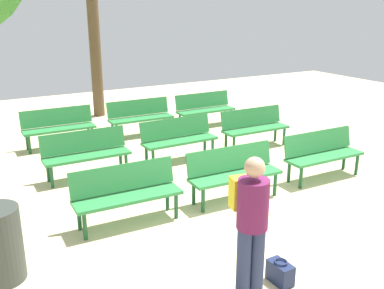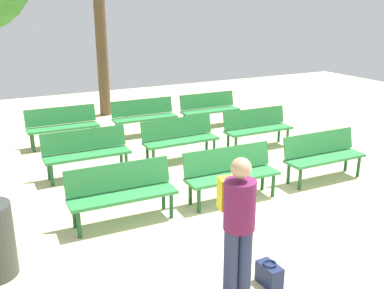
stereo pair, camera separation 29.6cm
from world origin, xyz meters
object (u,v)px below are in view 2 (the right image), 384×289
visitor_with_backpack (238,220)px  handbag (269,274)px  bench_r2_c2 (209,107)px  tree_0 (102,58)px  bench_r1_c2 (257,126)px  bench_r2_c1 (144,115)px  bench_r0_c0 (121,190)px  bench_r0_c1 (231,171)px  bench_r0_c2 (323,153)px  bench_r1_c1 (180,137)px  bench_r2_c0 (62,124)px  bench_r1_c0 (86,150)px

visitor_with_backpack → handbag: 0.92m
bench_r2_c2 → tree_0: bearing=130.5°
bench_r1_c2 → bench_r2_c1: same height
bench_r0_c0 → bench_r0_c1: (1.86, -0.08, 0.00)m
bench_r0_c0 → handbag: bench_r0_c0 is taller
tree_0 → bench_r0_c2: bearing=-72.8°
bench_r1_c1 → bench_r2_c1: size_ratio=1.00×
bench_r0_c0 → bench_r1_c2: size_ratio=1.01×
bench_r1_c1 → bench_r2_c2: same height
bench_r2_c1 → handbag: (-1.02, -6.53, -0.37)m
bench_r0_c2 → bench_r2_c1: (-1.84, 4.32, 0.00)m
bench_r2_c0 → tree_0: tree_0 is taller
bench_r1_c1 → handbag: bench_r1_c1 is taller
bench_r0_c0 → bench_r1_c1: bearing=48.6°
bench_r1_c1 → visitor_with_backpack: bearing=-108.7°
bench_r0_c1 → bench_r1_c0: same height
bench_r0_c1 → bench_r0_c0: bearing=179.9°
bench_r1_c0 → bench_r0_c1: bearing=-48.8°
bench_r1_c0 → bench_r0_c2: bearing=-28.9°
bench_r1_c1 → bench_r2_c2: bearing=47.1°
bench_r0_c1 → bench_r2_c1: bearing=90.2°
bench_r0_c0 → bench_r0_c2: (3.85, -0.10, 0.00)m
visitor_with_backpack → bench_r2_c2: bearing=-105.0°
bench_r0_c2 → tree_0: 7.19m
bench_r0_c1 → bench_r2_c0: same height
bench_r1_c2 → visitor_with_backpack: (-3.35, -4.34, 0.43)m
bench_r2_c1 → bench_r0_c1: bearing=-90.8°
bench_r2_c1 → visitor_with_backpack: visitor_with_backpack is taller
bench_r0_c0 → bench_r2_c0: 4.26m
tree_0 → visitor_with_backpack: bearing=-97.6°
visitor_with_backpack → bench_r0_c2: bearing=-134.3°
bench_r1_c1 → bench_r2_c1: 2.13m
bench_r2_c1 → visitor_with_backpack: (-1.47, -6.51, 0.43)m
bench_r2_c1 → bench_r2_c0: bearing=-179.8°
bench_r1_c0 → bench_r2_c1: bearing=47.5°
bench_r0_c1 → tree_0: tree_0 is taller
bench_r1_c2 → tree_0: (-2.15, 4.63, 1.17)m
bench_r0_c2 → bench_r1_c2: (0.04, 2.14, 0.00)m
bench_r1_c1 → bench_r1_c0: bearing=179.1°
bench_r0_c2 → bench_r2_c0: same height
bench_r1_c1 → bench_r2_c0: bearing=131.4°
bench_r0_c0 → tree_0: 7.00m
bench_r0_c1 → visitor_with_backpack: size_ratio=0.98×
bench_r1_c0 → bench_r1_c1: same height
bench_r0_c0 → bench_r2_c2: 5.68m
bench_r0_c1 → bench_r2_c2: 4.69m
bench_r0_c1 → bench_r2_c2: (2.00, 4.25, 0.00)m
bench_r0_c0 → bench_r0_c2: same height
bench_r0_c2 → bench_r1_c1: 2.89m
bench_r1_c1 → handbag: 4.53m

